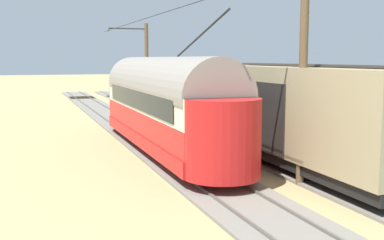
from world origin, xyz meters
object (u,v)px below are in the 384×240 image
Objects in this scene: vintage_streetcar at (164,103)px; coach_adjacent at (304,114)px; catenary_pole_mid_near at (300,79)px; catenary_pole_foreground at (145,68)px.

vintage_streetcar is 6.52m from coach_adjacent.
catenary_pole_foreground is at bearing -90.00° from catenary_pole_mid_near.
catenary_pole_mid_near is at bearing 53.95° from coach_adjacent.
vintage_streetcar is 2.36× the size of catenary_pole_mid_near.
catenary_pole_mid_near is (-2.67, 6.99, 1.30)m from vintage_streetcar.
catenary_pole_foreground and catenary_pole_mid_near have the same top height.
catenary_pole_mid_near reaches higher than coach_adjacent.
coach_adjacent is at bearing -126.05° from catenary_pole_mid_near.
coach_adjacent is at bearing 94.01° from catenary_pole_foreground.
catenary_pole_foreground reaches higher than vintage_streetcar.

